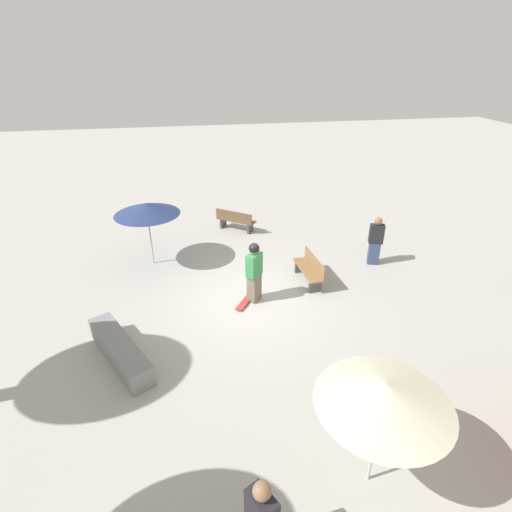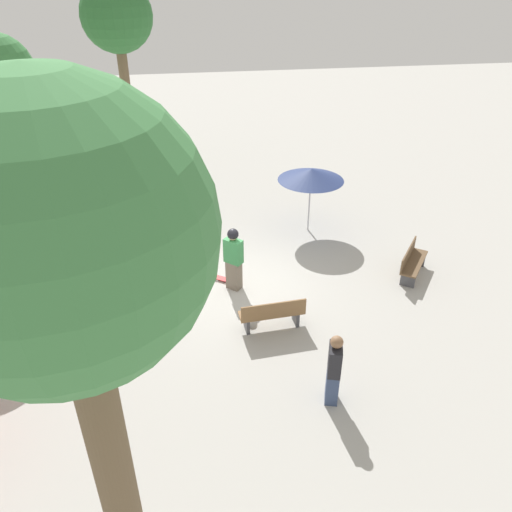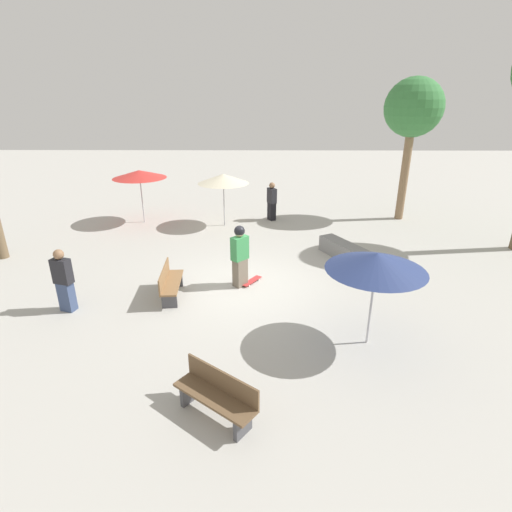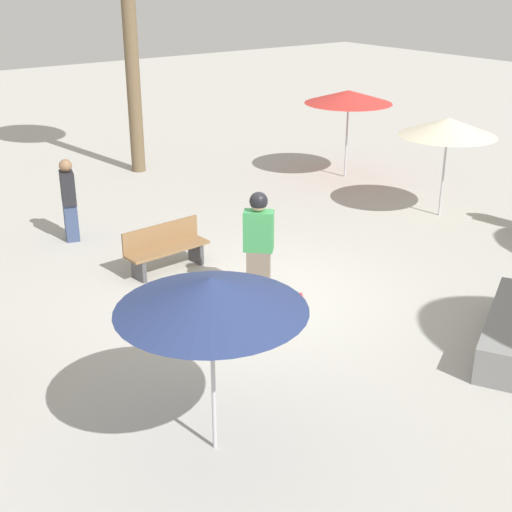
# 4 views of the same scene
# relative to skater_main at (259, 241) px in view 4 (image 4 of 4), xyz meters

# --- Properties ---
(ground_plane) EXTENTS (60.00, 60.00, 0.00)m
(ground_plane) POSITION_rel_skater_main_xyz_m (-0.11, -0.01, -0.99)
(ground_plane) COLOR #B2AFA8
(skater_main) EXTENTS (0.53, 0.54, 1.83)m
(skater_main) POSITION_rel_skater_main_xyz_m (0.00, 0.00, 0.00)
(skater_main) COLOR #726656
(skater_main) RESTS_ON ground_plane
(skateboard) EXTENTS (0.62, 0.77, 0.07)m
(skateboard) POSITION_rel_skater_main_xyz_m (-0.33, -0.18, -0.93)
(skateboard) COLOR red
(skateboard) RESTS_ON ground_plane
(concrete_ledge) EXTENTS (1.71, 2.53, 0.54)m
(concrete_ledge) POSITION_rel_skater_main_xyz_m (-3.54, -1.91, -0.72)
(concrete_ledge) COLOR gray
(concrete_ledge) RESTS_ON ground_plane
(bench_near) EXTENTS (0.54, 1.63, 0.85)m
(bench_near) POSITION_rel_skater_main_xyz_m (1.89, 0.70, -0.56)
(bench_near) COLOR #47474C
(bench_near) RESTS_ON ground_plane
(shade_umbrella_cream) EXTENTS (2.10, 2.10, 2.19)m
(shade_umbrella_cream) POSITION_rel_skater_main_xyz_m (0.93, -5.74, 1.00)
(shade_umbrella_cream) COLOR #B7B7BC
(shade_umbrella_cream) RESTS_ON ground_plane
(shade_umbrella_navy) EXTENTS (2.11, 2.11, 2.17)m
(shade_umbrella_navy) POSITION_rel_skater_main_xyz_m (-2.98, 2.86, 0.99)
(shade_umbrella_navy) COLOR #B7B7BC
(shade_umbrella_navy) RESTS_ON ground_plane
(shade_umbrella_red) EXTENTS (2.24, 2.24, 2.25)m
(shade_umbrella_red) POSITION_rel_skater_main_xyz_m (4.48, -6.18, 1.10)
(shade_umbrella_red) COLOR #B7B7BC
(shade_umbrella_red) RESTS_ON ground_plane
(bystander_far) EXTENTS (0.51, 0.38, 1.68)m
(bystander_far) POSITION_rel_skater_main_xyz_m (4.38, 1.47, -0.15)
(bystander_far) COLOR #38476B
(bystander_far) RESTS_ON ground_plane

